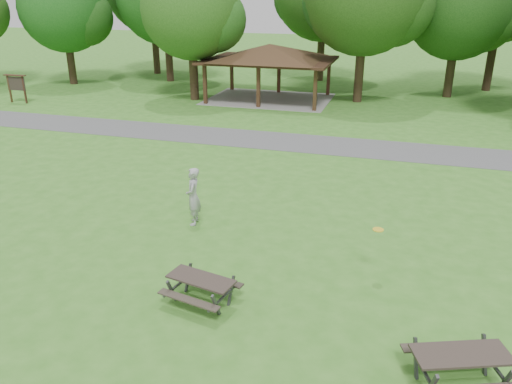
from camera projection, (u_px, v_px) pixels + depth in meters
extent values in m
plane|color=#367521|center=(173.00, 292.00, 12.64)|extent=(160.00, 160.00, 0.00)
cube|color=#4D4D50|center=(294.00, 142.00, 25.07)|extent=(120.00, 3.20, 0.02)
cube|color=#311E12|center=(205.00, 84.00, 33.11)|extent=(0.22, 0.22, 2.60)
cube|color=#3C2516|center=(232.00, 73.00, 37.91)|extent=(0.22, 0.22, 2.60)
cube|color=#341F12|center=(258.00, 87.00, 32.13)|extent=(0.22, 0.22, 2.60)
cube|color=#3E2116|center=(279.00, 75.00, 36.93)|extent=(0.22, 0.22, 2.60)
cube|color=#322012|center=(315.00, 90.00, 31.15)|extent=(0.22, 0.22, 2.60)
cube|color=#3D2116|center=(329.00, 77.00, 35.95)|extent=(0.22, 0.22, 2.60)
cube|color=#301D13|center=(270.00, 60.00, 34.01)|extent=(8.60, 6.60, 0.16)
pyramid|color=#352315|center=(270.00, 51.00, 33.79)|extent=(7.01, 7.01, 1.00)
cube|color=gray|center=(269.00, 99.00, 35.01)|extent=(8.40, 6.40, 0.03)
cube|color=#362313|center=(10.00, 89.00, 33.75)|extent=(0.10, 0.10, 1.80)
cube|color=black|center=(25.00, 90.00, 33.43)|extent=(0.10, 0.10, 1.80)
cube|color=black|center=(16.00, 84.00, 33.44)|extent=(1.40, 0.06, 0.90)
cube|color=#341D15|center=(15.00, 75.00, 33.23)|extent=(1.60, 0.30, 0.06)
cylinder|color=black|center=(71.00, 63.00, 40.23)|extent=(0.60, 0.60, 3.32)
sphere|color=#154C16|center=(64.00, 7.00, 38.65)|extent=(6.80, 6.80, 6.80)
sphere|color=#174212|center=(84.00, 17.00, 38.77)|extent=(4.42, 4.42, 4.42)
sphere|color=#154313|center=(48.00, 14.00, 39.02)|extent=(4.08, 4.08, 4.08)
cylinder|color=#311F16|center=(169.00, 58.00, 41.38)|extent=(0.60, 0.60, 3.85)
sphere|color=#1E4915|center=(187.00, 5.00, 39.66)|extent=(5.07, 5.07, 5.07)
sphere|color=#1A3F12|center=(147.00, 3.00, 40.02)|extent=(4.68, 4.68, 4.68)
cylinder|color=black|center=(194.00, 74.00, 34.35)|extent=(0.60, 0.60, 3.50)
sphere|color=#214F16|center=(191.00, 9.00, 32.77)|extent=(6.60, 6.60, 6.60)
sphere|color=#1A4B15|center=(214.00, 20.00, 32.89)|extent=(4.29, 4.29, 4.29)
sphere|color=#1F4714|center=(172.00, 17.00, 33.12)|extent=(3.96, 3.96, 3.96)
cylinder|color=#2F2015|center=(359.00, 72.00, 33.56)|extent=(0.60, 0.60, 4.02)
sphere|color=#193F12|center=(393.00, 5.00, 31.77)|extent=(5.20, 5.20, 5.20)
sphere|color=#123F12|center=(339.00, 2.00, 32.15)|extent=(4.80, 4.80, 4.80)
cylinder|color=black|center=(450.00, 73.00, 35.19)|extent=(0.60, 0.60, 3.43)
sphere|color=#173F12|center=(459.00, 7.00, 33.56)|extent=(7.00, 7.00, 7.00)
sphere|color=#1B4413|center=(482.00, 18.00, 33.67)|extent=(4.55, 4.55, 4.55)
sphere|color=#1A4C15|center=(437.00, 15.00, 33.95)|extent=(4.20, 4.20, 4.20)
cylinder|color=#322216|center=(156.00, 49.00, 45.19)|extent=(0.60, 0.60, 4.38)
cylinder|color=#312215|center=(321.00, 55.00, 41.71)|extent=(0.60, 0.60, 4.13)
sphere|color=#1A4F16|center=(346.00, 1.00, 39.89)|extent=(5.20, 5.20, 5.20)
cylinder|color=black|center=(491.00, 60.00, 37.29)|extent=(0.60, 0.60, 4.55)
cube|color=#2D2520|center=(201.00, 279.00, 11.96)|extent=(1.74, 0.97, 0.05)
cube|color=#322B24|center=(188.00, 300.00, 11.62)|extent=(1.66, 0.56, 0.04)
cube|color=#2B251F|center=(213.00, 278.00, 12.50)|extent=(1.66, 0.56, 0.04)
cube|color=#3F3F41|center=(172.00, 291.00, 12.08)|extent=(0.12, 0.35, 0.71)
cube|color=#39393C|center=(188.00, 278.00, 12.64)|extent=(0.12, 0.35, 0.71)
cube|color=#444447|center=(180.00, 283.00, 12.35)|extent=(0.32, 1.32, 0.05)
cube|color=#434345|center=(216.00, 305.00, 11.53)|extent=(0.12, 0.35, 0.71)
cube|color=#414144|center=(231.00, 291.00, 12.09)|extent=(0.12, 0.35, 0.71)
cube|color=#3E3E41|center=(224.00, 297.00, 11.80)|extent=(0.32, 1.32, 0.05)
cube|color=#2E2521|center=(462.00, 354.00, 9.38)|extent=(1.96, 1.32, 0.05)
cube|color=#322B24|center=(446.00, 346.00, 10.04)|extent=(1.79, 0.89, 0.04)
cube|color=#3D3D3F|center=(416.00, 358.00, 9.82)|extent=(0.19, 0.38, 0.79)
cube|color=#38383A|center=(423.00, 371.00, 9.45)|extent=(0.59, 1.40, 0.05)
cube|color=#464749|center=(505.00, 382.00, 9.21)|extent=(0.19, 0.38, 0.79)
cube|color=#3E3E40|center=(484.00, 355.00, 9.92)|extent=(0.19, 0.38, 0.79)
cube|color=#3F3F41|center=(494.00, 367.00, 9.55)|extent=(0.59, 1.40, 0.05)
cylinder|color=gold|center=(378.00, 230.00, 12.70)|extent=(0.37, 0.37, 0.02)
imported|color=#A1A1A3|center=(193.00, 196.00, 16.01)|extent=(0.63, 0.79, 1.91)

